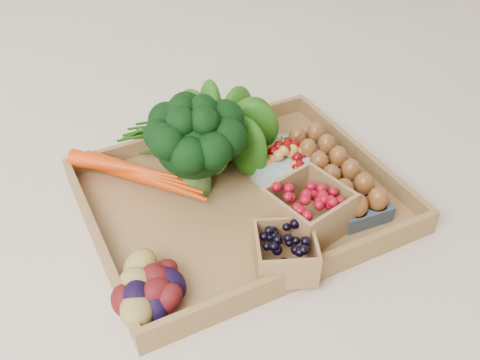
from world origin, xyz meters
name	(u,v)px	position (x,y,z in m)	size (l,w,h in m)	color
ground	(240,204)	(0.00, 0.00, 0.00)	(4.00, 4.00, 0.00)	beige
tray	(240,201)	(0.00, 0.00, 0.01)	(0.55, 0.45, 0.01)	olive
carrots	(136,173)	(-0.16, 0.13, 0.04)	(0.24, 0.17, 0.06)	red
lettuce	(220,126)	(0.02, 0.13, 0.09)	(0.16, 0.16, 0.16)	#1C460A
broccoli	(195,161)	(-0.06, 0.06, 0.09)	(0.18, 0.18, 0.14)	black
cherry_bowl	(284,162)	(0.12, 0.04, 0.03)	(0.14, 0.14, 0.04)	#8C9EA5
egg_carton	(333,178)	(0.18, -0.04, 0.03)	(0.09, 0.27, 0.03)	#384047
potatoes	(146,285)	(-0.23, -0.15, 0.05)	(0.13, 0.13, 0.07)	#440A0D
punnet_blackberry	(285,253)	(-0.01, -0.18, 0.05)	(0.10, 0.10, 0.07)	black
punnet_raspberry	(308,209)	(0.07, -0.12, 0.06)	(0.12, 0.12, 0.08)	maroon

